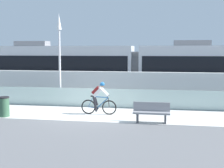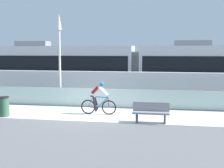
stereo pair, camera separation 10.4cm
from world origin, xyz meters
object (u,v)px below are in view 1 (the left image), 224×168
(cyclist_on_bike, at_px, (99,98))
(bench, at_px, (151,112))
(trash_bin, at_px, (4,107))
(lamp_post_antenna, at_px, (59,48))
(tram, at_px, (136,68))

(cyclist_on_bike, height_order, bench, cyclist_on_bike)
(trash_bin, height_order, bench, trash_bin)
(trash_bin, relative_size, bench, 0.60)
(cyclist_on_bike, relative_size, lamp_post_antenna, 0.34)
(tram, height_order, bench, tram)
(cyclist_on_bike, bearing_deg, tram, 79.57)
(cyclist_on_bike, xyz_separation_m, trash_bin, (-4.32, -1.25, -0.32))
(cyclist_on_bike, distance_m, trash_bin, 4.51)
(lamp_post_antenna, xyz_separation_m, trash_bin, (-1.61, -3.40, -2.81))
(tram, relative_size, cyclist_on_bike, 12.75)
(trash_bin, bearing_deg, lamp_post_antenna, 64.63)
(cyclist_on_bike, xyz_separation_m, lamp_post_antenna, (-2.71, 2.15, 2.49))
(cyclist_on_bike, height_order, lamp_post_antenna, lamp_post_antenna)
(tram, xyz_separation_m, trash_bin, (-5.58, -8.10, -1.41))
(tram, bearing_deg, cyclist_on_bike, -100.43)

